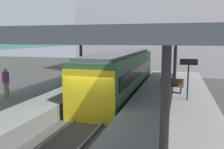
% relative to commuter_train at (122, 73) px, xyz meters
% --- Properties ---
extents(ground_plane, '(80.00, 80.00, 0.00)m').
position_rel_commuter_train_xyz_m(ground_plane, '(0.00, -6.34, -1.73)').
color(ground_plane, '#383835').
extents(platform_left, '(4.40, 28.00, 1.00)m').
position_rel_commuter_train_xyz_m(platform_left, '(-3.80, -6.34, -1.23)').
color(platform_left, gray).
rests_on(platform_left, ground_plane).
extents(platform_right, '(4.40, 28.00, 1.00)m').
position_rel_commuter_train_xyz_m(platform_right, '(3.80, -6.34, -1.23)').
color(platform_right, gray).
rests_on(platform_right, ground_plane).
extents(track_ballast, '(3.20, 28.00, 0.20)m').
position_rel_commuter_train_xyz_m(track_ballast, '(0.00, -6.34, -1.63)').
color(track_ballast, '#423F3D').
rests_on(track_ballast, ground_plane).
extents(rail_near_side, '(0.08, 28.00, 0.14)m').
position_rel_commuter_train_xyz_m(rail_near_side, '(-0.72, -6.34, -1.46)').
color(rail_near_side, slate).
rests_on(rail_near_side, track_ballast).
extents(rail_far_side, '(0.08, 28.00, 0.14)m').
position_rel_commuter_train_xyz_m(rail_far_side, '(0.72, -6.34, -1.46)').
color(rail_far_side, slate).
rests_on(rail_far_side, track_ballast).
extents(commuter_train, '(2.78, 13.67, 3.10)m').
position_rel_commuter_train_xyz_m(commuter_train, '(0.00, 0.00, 0.00)').
color(commuter_train, '#2D5633').
rests_on(commuter_train, track_ballast).
extents(canopy_left, '(4.18, 21.00, 3.04)m').
position_rel_commuter_train_xyz_m(canopy_left, '(-3.80, -4.94, 2.20)').
color(canopy_left, '#333335').
rests_on(canopy_left, platform_left).
extents(canopy_right, '(4.18, 21.00, 3.34)m').
position_rel_commuter_train_xyz_m(canopy_right, '(3.80, -4.94, 2.49)').
color(canopy_right, '#333335').
rests_on(canopy_right, platform_right).
extents(platform_bench, '(1.40, 0.41, 0.86)m').
position_rel_commuter_train_xyz_m(platform_bench, '(3.70, -2.43, -0.26)').
color(platform_bench, black).
rests_on(platform_bench, platform_right).
extents(platform_sign, '(0.90, 0.08, 2.21)m').
position_rel_commuter_train_xyz_m(platform_sign, '(4.58, -4.05, 0.90)').
color(platform_sign, '#262628').
rests_on(platform_sign, platform_right).
extents(passenger_near_bench, '(0.36, 0.36, 1.65)m').
position_rel_commuter_train_xyz_m(passenger_near_bench, '(-5.07, -6.24, 0.12)').
color(passenger_near_bench, '#998460').
rests_on(passenger_near_bench, platform_left).
extents(station_building_backdrop, '(18.00, 6.00, 11.00)m').
position_rel_commuter_train_xyz_m(station_building_backdrop, '(0.59, 13.66, 3.77)').
color(station_building_backdrop, '#B7B2B7').
rests_on(station_building_backdrop, ground_plane).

